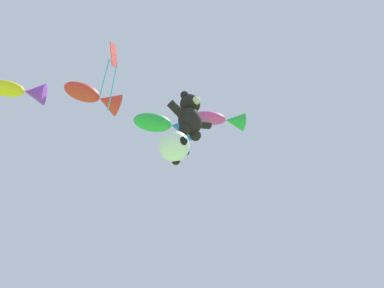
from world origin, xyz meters
name	(u,v)px	position (x,y,z in m)	size (l,w,h in m)	color
teddy_bear_kite	(190,116)	(1.41, 2.91, 9.16)	(1.63, 0.72, 1.66)	black
soccer_ball_kite	(174,146)	(0.89, 2.96, 7.77)	(0.94, 0.93, 0.86)	white
fish_kite_magenta	(222,120)	(3.72, 3.80, 10.93)	(1.99, 1.52, 0.68)	#E53F9E
fish_kite_emerald	(167,125)	(1.93, 4.77, 10.30)	(2.22, 1.66, 0.89)	green
fish_kite_crimson	(96,97)	(-0.35, 6.06, 11.16)	(2.08, 1.12, 0.86)	red
fish_kite_goldfin	(21,91)	(-2.63, 6.48, 10.27)	(1.80, 1.35, 0.70)	yellow
diamond_kite	(113,61)	(-0.76, 4.19, 11.12)	(0.76, 0.78, 2.92)	red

